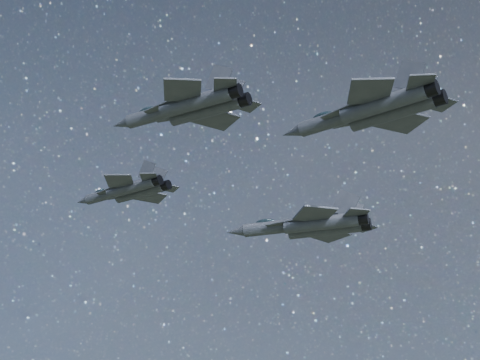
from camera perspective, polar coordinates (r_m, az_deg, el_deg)
The scene contains 4 objects.
jet_lead at distance 94.42m, azimuth -8.64°, elevation -0.79°, with size 15.26×10.80×3.87m.
jet_left at distance 95.38m, azimuth 5.53°, elevation -3.50°, with size 20.12×13.86×5.05m.
jet_right at distance 73.90m, azimuth -3.91°, elevation 5.67°, with size 16.32×11.64×4.17m.
jet_slot at distance 75.81m, azimuth 10.36°, elevation 5.40°, with size 18.78×13.16×4.73m.
Camera 1 is at (39.09, -69.18, 121.85)m, focal length 55.00 mm.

